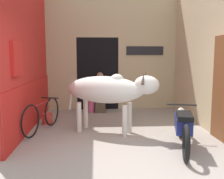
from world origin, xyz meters
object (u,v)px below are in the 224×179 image
motorcycle_near (183,126)px  shopkeeper_seated (100,92)px  plastic_stool (92,105)px  bicycle (42,115)px  bucket (47,119)px  cow (109,90)px

motorcycle_near → shopkeeper_seated: bearing=114.7°
plastic_stool → motorcycle_near: bearing=-61.6°
bicycle → motorcycle_near: bearing=-24.2°
motorcycle_near → bucket: bearing=145.9°
motorcycle_near → bucket: size_ratio=7.15×
plastic_stool → shopkeeper_seated: bearing=-1.7°
bicycle → plastic_stool: bicycle is taller
shopkeeper_seated → bicycle: bearing=-124.8°
motorcycle_near → cow: bearing=141.4°
cow → shopkeeper_seated: size_ratio=1.74×
plastic_stool → bicycle: bearing=-119.2°
bucket → bicycle: bearing=-89.7°
bicycle → bucket: size_ratio=6.20×
motorcycle_near → bicycle: size_ratio=1.15×
cow → plastic_stool: bearing=100.9°
motorcycle_near → shopkeeper_seated: shopkeeper_seated is taller
cow → motorcycle_near: cow is taller
bucket → shopkeeper_seated: bearing=43.8°
bicycle → cow: bearing=-8.1°
bucket → cow: bearing=-29.6°
motorcycle_near → bucket: 3.41m
cow → motorcycle_near: (1.32, -1.05, -0.53)m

